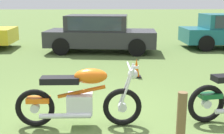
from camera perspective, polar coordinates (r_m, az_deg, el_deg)
The scene contains 4 objects.
ground_plane at distance 4.91m, azimuth -5.14°, elevation -10.78°, with size 120.00×120.00×0.00m, color #567038.
motorcycle_orange at distance 4.58m, azimuth -6.37°, elevation -6.09°, with size 2.02×0.64×1.02m.
car_charcoal at distance 11.19m, azimuth -2.55°, elevation 7.08°, with size 4.35×2.17×1.43m.
traffic_cone at distance 7.53m, azimuth 4.90°, elevation -0.36°, with size 0.25×0.25×0.50m.
Camera 1 is at (0.29, -4.48, 1.99)m, focal length 45.77 mm.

